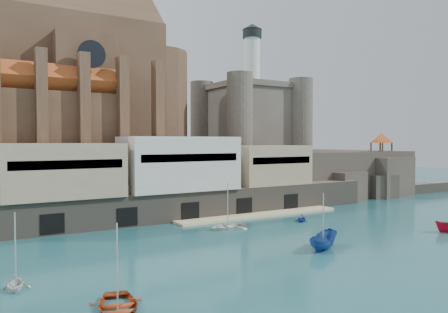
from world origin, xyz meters
TOP-DOWN VIEW (x-y plane):
  - ground at (0.00, 0.00)m, footprint 300.00×300.00m
  - promontory at (-0.19, 39.37)m, footprint 100.00×36.00m
  - quay at (-10.19, 23.07)m, footprint 70.00×12.00m
  - church at (-24.13, 41.85)m, footprint 47.00×25.93m
  - castle_keep at (16.08, 41.08)m, footprint 21.20×21.20m
  - rock_outcrop at (42.00, 25.84)m, footprint 14.50×10.50m
  - pavilion at (42.00, 26.00)m, footprint 6.40×6.40m
  - boat_0 at (-30.59, -9.34)m, footprint 4.47×2.26m
  - boat_2 at (-4.96, -3.82)m, footprint 3.01×2.98m
  - boat_4 at (-36.36, -0.39)m, footprint 3.07×2.35m
  - boat_6 at (-8.06, 11.75)m, footprint 1.57×4.30m
  - boat_7 at (4.48, 10.49)m, footprint 2.65×2.84m

SIDE VIEW (x-z plane):
  - ground at x=0.00m, z-range 0.00..0.00m
  - boat_0 at x=-30.59m, z-range -3.01..3.01m
  - boat_2 at x=-4.96m, z-range -2.93..2.93m
  - boat_4 at x=-36.36m, z-range -1.57..1.57m
  - boat_6 at x=-8.06m, z-range -2.95..2.95m
  - boat_7 at x=4.48m, z-range -1.41..1.41m
  - rock_outcrop at x=42.00m, z-range -0.33..8.37m
  - promontory at x=-0.19m, z-range -0.08..9.92m
  - quay at x=-10.19m, z-range -0.46..12.59m
  - pavilion at x=42.00m, z-range 10.03..15.43m
  - castle_keep at x=16.08m, z-range 3.66..32.96m
  - church at x=-24.13m, z-range 6.88..37.38m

